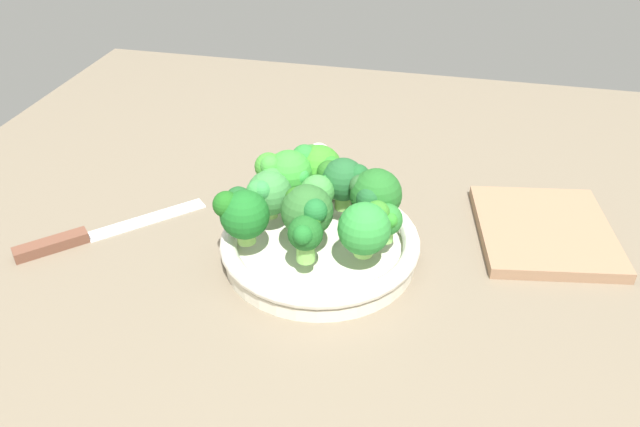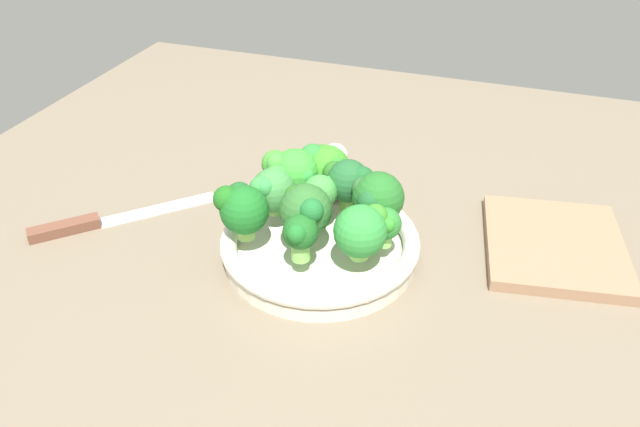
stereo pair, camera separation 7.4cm
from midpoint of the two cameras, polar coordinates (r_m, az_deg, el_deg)
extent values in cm
cube|color=#756855|center=(89.12, -2.54, -3.09)|extent=(130.00, 130.00, 2.50)
cylinder|color=silver|center=(84.62, -2.51, -3.54)|extent=(24.94, 24.94, 1.82)
torus|color=silver|center=(83.41, -2.54, -2.43)|extent=(25.98, 25.98, 2.22)
cylinder|color=#85C158|center=(86.88, -0.40, 1.16)|extent=(2.17, 2.17, 2.62)
sphere|color=#215C2C|center=(85.21, -0.41, 2.97)|extent=(5.79, 5.79, 5.79)
sphere|color=#1C5A28|center=(84.24, 0.85, 3.23)|extent=(3.33, 3.33, 3.33)
sphere|color=#26641E|center=(86.01, -1.67, 3.61)|extent=(3.29, 3.29, 3.29)
cylinder|color=#94D262|center=(78.60, 1.18, -3.20)|extent=(2.42, 2.42, 1.67)
sphere|color=#2E8D37|center=(76.88, 1.20, -1.44)|extent=(6.48, 6.48, 6.48)
sphere|color=#358126|center=(78.25, 2.41, -0.05)|extent=(3.17, 3.17, 3.17)
sphere|color=#327F26|center=(78.18, 1.28, -0.28)|extent=(3.45, 3.45, 3.45)
cylinder|color=#83CD5A|center=(77.54, -4.02, -3.45)|extent=(2.28, 2.28, 2.60)
sphere|color=#1C5D20|center=(75.95, -4.10, -1.82)|extent=(4.30, 4.30, 4.30)
sphere|color=#1D6A25|center=(74.44, -4.37, -1.99)|extent=(2.43, 2.43, 2.43)
sphere|color=#2C6A20|center=(76.01, -3.42, -0.85)|extent=(1.95, 1.95, 1.95)
cylinder|color=#A2C970|center=(84.94, -2.71, 0.25)|extent=(1.96, 1.96, 2.54)
sphere|color=#41913F|center=(83.46, -2.76, 1.83)|extent=(4.58, 4.58, 4.58)
sphere|color=#2E8A34|center=(84.21, -1.85, 2.80)|extent=(1.85, 1.85, 1.85)
sphere|color=#3F8A3B|center=(84.43, -2.92, 2.49)|extent=(2.45, 2.45, 2.45)
cylinder|color=#8FD766|center=(80.97, 3.23, -1.93)|extent=(2.03, 2.03, 1.85)
sphere|color=#2A7A2D|center=(79.68, 3.28, -0.61)|extent=(4.10, 4.10, 4.10)
sphere|color=#287A26|center=(78.07, 2.68, -0.40)|extent=(1.72, 1.72, 1.72)
sphere|color=#2D8A27|center=(78.21, 3.53, -0.70)|extent=(1.97, 1.97, 1.97)
cylinder|color=#76C356|center=(90.74, -2.44, 2.32)|extent=(2.15, 2.15, 1.70)
sphere|color=#398E26|center=(89.23, -2.49, 3.96)|extent=(6.56, 6.56, 6.56)
sphere|color=#347B2F|center=(91.07, -3.11, 4.94)|extent=(3.67, 3.67, 3.67)
sphere|color=#2C8726|center=(87.29, -1.55, 3.98)|extent=(3.38, 3.38, 3.38)
sphere|color=#2B8131|center=(88.66, -3.78, 4.90)|extent=(3.69, 3.69, 3.69)
cylinder|color=#92CF6E|center=(84.07, 2.39, -0.25)|extent=(1.82, 1.82, 2.24)
sphere|color=#236724|center=(82.27, 2.44, 1.66)|extent=(6.73, 6.73, 6.73)
sphere|color=#2C5E2D|center=(82.06, 1.06, 2.41)|extent=(2.95, 2.95, 2.95)
sphere|color=#1D5729|center=(80.43, 1.81, 1.26)|extent=(3.51, 3.51, 3.51)
cylinder|color=#9BCE65|center=(86.11, -6.88, 0.18)|extent=(1.91, 1.91, 1.66)
sphere|color=#3C823E|center=(84.62, -7.01, 1.75)|extent=(5.99, 5.99, 5.99)
sphere|color=#338A41|center=(82.64, -7.74, 1.93)|extent=(2.74, 2.74, 2.74)
sphere|color=#378F40|center=(82.98, -8.09, 1.86)|extent=(3.08, 3.08, 3.08)
sphere|color=#3A8A39|center=(85.58, -6.69, 3.13)|extent=(3.38, 3.38, 3.38)
cylinder|color=#93D76E|center=(88.75, -5.10, 1.64)|extent=(2.47, 2.47, 2.27)
sphere|color=green|center=(87.08, -5.20, 3.46)|extent=(6.50, 6.50, 6.50)
sphere|color=green|center=(85.67, -6.93, 4.16)|extent=(2.77, 2.77, 2.77)
sphere|color=green|center=(85.47, -4.30, 3.25)|extent=(2.64, 2.64, 2.64)
sphere|color=#3D912E|center=(86.79, -7.03, 4.09)|extent=(3.80, 3.80, 3.80)
cylinder|color=#77BF4E|center=(80.60, -3.52, -1.86)|extent=(2.43, 2.43, 2.46)
sphere|color=#2D662B|center=(78.69, -3.61, 0.13)|extent=(6.57, 6.57, 6.57)
sphere|color=#1D682B|center=(76.20, -3.23, 0.15)|extent=(3.01, 3.01, 3.01)
sphere|color=#286719|center=(78.66, -4.87, 1.34)|extent=(2.64, 2.64, 2.64)
cylinder|color=#88BF57|center=(81.58, -9.15, -1.96)|extent=(2.37, 2.37, 2.06)
sphere|color=#1A6722|center=(79.87, -9.34, -0.18)|extent=(6.21, 6.21, 6.21)
sphere|color=#1D631A|center=(79.48, -10.98, 0.71)|extent=(3.35, 3.35, 3.35)
sphere|color=#1C5724|center=(80.77, -9.87, 1.12)|extent=(3.40, 3.40, 3.40)
sphere|color=#2D5725|center=(80.76, -10.39, 0.38)|extent=(3.41, 3.41, 3.41)
cube|color=silver|center=(96.47, -17.19, -0.54)|extent=(13.84, 13.88, 0.40)
cube|color=brown|center=(94.86, -24.84, -2.62)|extent=(8.33, 8.36, 1.50)
cube|color=#997254|center=(92.85, 17.16, -1.54)|extent=(22.88, 20.91, 1.60)
sphere|color=silver|center=(104.62, -2.16, 5.11)|extent=(4.18, 4.18, 4.18)
camera|label=1|loc=(0.04, -92.61, -1.73)|focal=36.07mm
camera|label=2|loc=(0.04, 87.39, 1.73)|focal=36.07mm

